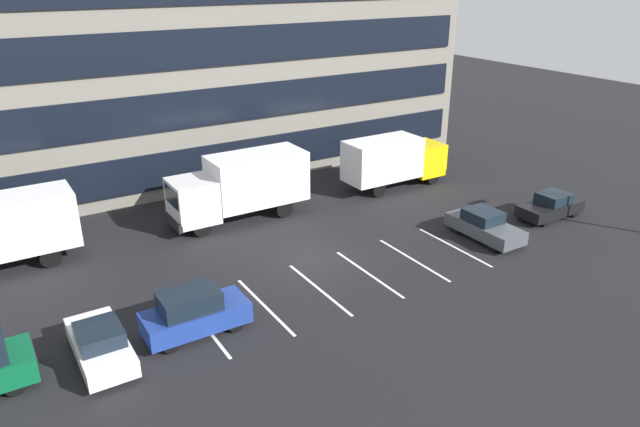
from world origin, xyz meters
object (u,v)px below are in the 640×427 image
object	(u,v)px
suv_navy	(194,313)
sedan_black	(551,206)
box_truck_white	(241,184)
sedan_white	(100,344)
sedan_charcoal	(484,226)
box_truck_yellow	(393,159)

from	to	relation	value
suv_navy	sedan_black	bearing A→B (deg)	0.81
box_truck_white	suv_navy	size ratio (longest dim) A/B	1.93
sedan_white	suv_navy	bearing A→B (deg)	-1.75
sedan_charcoal	sedan_black	distance (m)	5.51
box_truck_white	suv_navy	distance (m)	11.88
sedan_white	box_truck_white	bearing A→B (deg)	43.18
box_truck_yellow	suv_navy	bearing A→B (deg)	-151.83
sedan_charcoal	sedan_white	size ratio (longest dim) A/B	1.02
sedan_charcoal	sedan_white	world-z (taller)	sedan_charcoal
sedan_charcoal	suv_navy	bearing A→B (deg)	-178.97
sedan_black	sedan_white	world-z (taller)	sedan_white
box_truck_white	suv_navy	world-z (taller)	box_truck_white
sedan_white	suv_navy	distance (m)	3.64
box_truck_yellow	sedan_black	world-z (taller)	box_truck_yellow
sedan_black	suv_navy	size ratio (longest dim) A/B	0.98
box_truck_yellow	sedan_white	xyz separation A→B (m)	(-21.14, -9.27, -1.19)
box_truck_white	suv_navy	xyz separation A→B (m)	(-6.66, -9.77, -1.20)
box_truck_yellow	sedan_charcoal	distance (m)	9.20
box_truck_yellow	sedan_white	distance (m)	23.12
box_truck_yellow	sedan_white	world-z (taller)	box_truck_yellow
sedan_charcoal	sedan_black	size ratio (longest dim) A/B	1.06
box_truck_white	sedan_white	distance (m)	14.18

